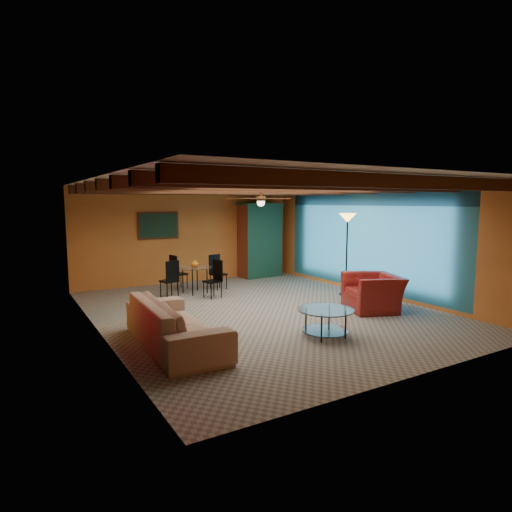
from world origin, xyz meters
TOP-DOWN VIEW (x-y plane):
  - room at (0.00, 0.11)m, footprint 6.52×8.01m
  - sofa at (-2.34, -1.22)m, footprint 1.10×2.60m
  - armchair at (2.09, -1.15)m, footprint 1.38×1.47m
  - coffee_table at (0.04, -2.07)m, footprint 1.04×1.04m
  - dining_table at (-0.50, 2.39)m, footprint 2.09×2.09m
  - armoire at (2.20, 3.70)m, footprint 1.29×0.71m
  - floor_lamp at (2.65, 0.30)m, footprint 0.51×0.51m
  - ceiling_fan at (0.00, 0.00)m, footprint 1.50×1.50m
  - painting at (-0.90, 3.96)m, footprint 1.05×0.03m
  - potted_plant at (2.20, 3.70)m, footprint 0.55×0.51m
  - vase at (-0.50, 2.39)m, footprint 0.22×0.22m

SIDE VIEW (x-z plane):
  - coffee_table at x=0.04m, z-range 0.00..0.49m
  - sofa at x=-2.34m, z-range 0.00..0.75m
  - armchair at x=2.09m, z-range 0.00..0.76m
  - dining_table at x=-0.50m, z-range 0.00..0.92m
  - floor_lamp at x=2.65m, z-range 0.00..2.03m
  - vase at x=-0.50m, z-range 0.92..1.12m
  - armoire at x=2.20m, z-range 0.00..2.20m
  - painting at x=-0.90m, z-range 1.32..1.97m
  - ceiling_fan at x=0.00m, z-range 2.14..2.58m
  - room at x=0.00m, z-range 1.01..3.72m
  - potted_plant at x=2.20m, z-range 2.20..2.69m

